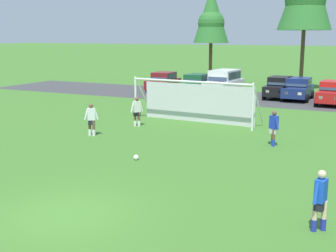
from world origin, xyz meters
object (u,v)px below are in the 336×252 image
object	(u,v)px
player_winger_left	(137,112)
parked_car_slot_center	(280,87)
parked_car_slot_left	(197,84)
parked_car_slot_center_left	(224,83)
soccer_goal	(196,100)
soccer_ball	(136,157)
player_midfield_center	(320,201)
parked_car_slot_far_left	(163,82)
player_defender_far	(91,120)
parked_car_slot_right	(333,93)
player_winger_right	(274,128)
parked_car_slot_center_right	(298,89)

from	to	relation	value
player_winger_left	parked_car_slot_center	xyz separation A→B (m)	(4.62, 14.99, 0.05)
parked_car_slot_left	parked_car_slot_center	bearing A→B (deg)	5.15
parked_car_slot_center_left	parked_car_slot_center	world-z (taller)	parked_car_slot_center_left
parked_car_slot_center_left	soccer_goal	bearing A→B (deg)	-78.64
soccer_goal	parked_car_slot_center	world-z (taller)	soccer_goal
player_winger_left	parked_car_slot_center_left	bearing A→B (deg)	89.41
soccer_ball	player_midfield_center	world-z (taller)	player_midfield_center
parked_car_slot_far_left	parked_car_slot_left	bearing A→B (deg)	-8.69
player_midfield_center	soccer_goal	bearing A→B (deg)	124.67
parked_car_slot_left	parked_car_slot_center_left	xyz separation A→B (m)	(2.50, -0.09, 0.24)
player_defender_far	parked_car_slot_center_left	bearing A→B (deg)	86.69
soccer_goal	player_defender_far	world-z (taller)	soccer_goal
player_winger_left	parked_car_slot_far_left	bearing A→B (deg)	111.24
parked_car_slot_center_left	parked_car_slot_right	bearing A→B (deg)	-7.27
player_midfield_center	player_winger_right	distance (m)	9.26
soccer_goal	player_winger_left	distance (m)	3.57
player_defender_far	soccer_goal	bearing A→B (deg)	58.90
player_midfield_center	parked_car_slot_center_left	world-z (taller)	parked_car_slot_center_left
player_defender_far	parked_car_slot_center	xyz separation A→B (m)	(5.48, 18.08, 0.05)
parked_car_slot_center_left	parked_car_slot_center	size ratio (longest dim) A/B	1.12
parked_car_slot_center	soccer_goal	bearing A→B (deg)	-99.58
soccer_goal	player_defender_far	size ratio (longest dim) A/B	4.58
parked_car_slot_center_left	soccer_ball	bearing A→B (deg)	-80.83
parked_car_slot_left	player_midfield_center	bearing A→B (deg)	-61.02
player_defender_far	parked_car_slot_center_right	world-z (taller)	parked_car_slot_center_right
player_winger_left	parked_car_slot_right	size ratio (longest dim) A/B	0.39
player_defender_far	parked_car_slot_far_left	distance (m)	18.64
soccer_goal	parked_car_slot_center	xyz separation A→B (m)	(2.11, 12.49, -0.42)
soccer_ball	soccer_goal	size ratio (longest dim) A/B	0.03
player_defender_far	parked_car_slot_left	xyz separation A→B (m)	(-1.49, 17.45, 0.05)
soccer_ball	parked_car_slot_far_left	world-z (taller)	parked_car_slot_far_left
soccer_goal	parked_car_slot_center_left	bearing A→B (deg)	101.36
parked_car_slot_far_left	parked_car_slot_center_right	bearing A→B (deg)	-1.38
parked_car_slot_center_left	parked_car_slot_center_right	xyz separation A→B (m)	(5.98, 0.33, -0.24)
parked_car_slot_left	parked_car_slot_center_left	bearing A→B (deg)	-1.98
parked_car_slot_right	parked_car_slot_center_left	bearing A→B (deg)	172.73
player_winger_right	parked_car_slot_far_left	bearing A→B (deg)	130.31
parked_car_slot_left	soccer_ball	bearing A→B (deg)	-74.21
player_winger_right	parked_car_slot_left	distance (m)	18.64
parked_car_slot_center	parked_car_slot_right	distance (m)	4.60
player_midfield_center	player_defender_far	bearing A→B (deg)	150.32
player_midfield_center	parked_car_slot_center	bearing A→B (deg)	104.57
parked_car_slot_far_left	parked_car_slot_center	world-z (taller)	same
parked_car_slot_left	parked_car_slot_far_left	bearing A→B (deg)	171.31
parked_car_slot_left	parked_car_slot_right	world-z (taller)	same
soccer_goal	parked_car_slot_center	distance (m)	12.68
parked_car_slot_far_left	parked_car_slot_center_left	xyz separation A→B (m)	(5.93, -0.61, 0.24)
soccer_ball	soccer_goal	world-z (taller)	soccer_goal
parked_car_slot_center_left	parked_car_slot_center_right	size ratio (longest dim) A/B	1.12
soccer_goal	player_winger_right	size ratio (longest dim) A/B	4.58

